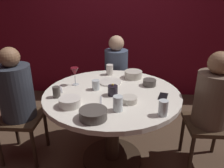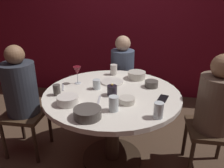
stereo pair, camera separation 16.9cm
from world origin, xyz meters
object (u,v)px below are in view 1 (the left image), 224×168
object	(u,v)px
bowl_sauce_side	(129,100)
bowl_rice_portion	(133,74)
dining_table	(112,109)
bowl_small_white	(70,102)
seated_diner_back	(116,69)
seated_diner_right	(213,99)
cup_center_front	(118,103)
wine_glass	(75,72)
seated_diner_left	(16,94)
cup_by_right_diner	(56,92)
cup_near_candle	(163,108)
candle_holder	(113,90)
dinner_plate	(110,82)
bowl_serving_large	(149,83)
cell_phone	(163,96)
bowl_salad_center	(93,114)
cup_far_edge	(96,85)
cup_by_left_diner	(110,70)

from	to	relation	value
bowl_sauce_side	bowl_rice_portion	bearing A→B (deg)	85.18
dining_table	bowl_small_white	distance (m)	0.47
seated_diner_back	seated_diner_right	size ratio (longest dim) A/B	0.98
seated_diner_right	cup_center_front	world-z (taller)	seated_diner_right
wine_glass	seated_diner_left	bearing A→B (deg)	-163.89
seated_diner_right	bowl_sauce_side	distance (m)	0.77
seated_diner_back	wine_glass	size ratio (longest dim) A/B	6.36
cup_by_right_diner	cup_center_front	world-z (taller)	cup_center_front
seated_diner_right	cup_near_candle	distance (m)	0.64
candle_holder	bowl_small_white	xyz separation A→B (m)	(-0.33, -0.22, -0.01)
wine_glass	dinner_plate	bearing A→B (deg)	12.83
bowl_rice_portion	dining_table	bearing A→B (deg)	-117.77
seated_diner_left	bowl_serving_large	world-z (taller)	seated_diner_left
bowl_small_white	cup_center_front	bearing A→B (deg)	-7.18
seated_diner_back	cup_near_candle	world-z (taller)	seated_diner_back
candle_holder	dinner_plate	distance (m)	0.30
cell_phone	cup_by_right_diner	xyz separation A→B (m)	(-0.92, -0.07, 0.04)
cup_center_front	bowl_sauce_side	bearing A→B (deg)	57.87
candle_holder	seated_diner_back	bearing A→B (deg)	90.67
bowl_salad_center	cup_by_right_diner	size ratio (longest dim) A/B	2.08
seated_diner_right	bowl_salad_center	bearing A→B (deg)	24.52
seated_diner_right	cup_far_edge	xyz separation A→B (m)	(-1.05, 0.05, 0.09)
seated_diner_left	bowl_small_white	size ratio (longest dim) A/B	6.68
bowl_serving_large	bowl_sauce_side	bearing A→B (deg)	-118.33
candle_holder	dinner_plate	xyz separation A→B (m)	(-0.05, 0.29, -0.04)
bowl_serving_large	bowl_small_white	distance (m)	0.81
cup_near_candle	bowl_small_white	bearing A→B (deg)	172.04
seated_diner_back	cup_near_candle	distance (m)	1.30
bowl_sauce_side	cup_far_edge	distance (m)	0.39
wine_glass	cup_by_left_diner	size ratio (longest dim) A/B	1.55
cup_by_left_diner	cup_far_edge	distance (m)	0.43
seated_diner_left	dinner_plate	xyz separation A→B (m)	(0.87, 0.23, 0.05)
seated_diner_back	cup_far_edge	size ratio (longest dim) A/B	12.27
wine_glass	bowl_small_white	world-z (taller)	wine_glass
candle_holder	wine_glass	bearing A→B (deg)	150.27
seated_diner_right	bowl_salad_center	distance (m)	1.11
dining_table	bowl_sauce_side	distance (m)	0.31
seated_diner_right	cup_by_right_diner	world-z (taller)	seated_diner_right
seated_diner_right	cup_center_front	bearing A→B (deg)	21.64
bowl_small_white	cup_far_edge	world-z (taller)	cup_far_edge
cup_by_right_diner	cup_center_front	xyz separation A→B (m)	(0.53, -0.20, 0.01)
wine_glass	cup_center_front	size ratio (longest dim) A/B	1.48
seated_diner_left	cup_center_front	bearing A→B (deg)	-18.92
candle_holder	cell_phone	xyz separation A→B (m)	(0.44, -0.01, -0.04)
seated_diner_back	seated_diner_right	bearing A→B (deg)	46.83
bowl_rice_portion	wine_glass	bearing A→B (deg)	-158.13
dining_table	bowl_small_white	bearing A→B (deg)	-138.12
seated_diner_left	bowl_serving_large	size ratio (longest dim) A/B	9.20
seated_diner_right	cup_by_left_diner	xyz separation A→B (m)	(-0.96, 0.47, 0.10)
bowl_small_white	cup_by_left_diner	bearing A→B (deg)	70.80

